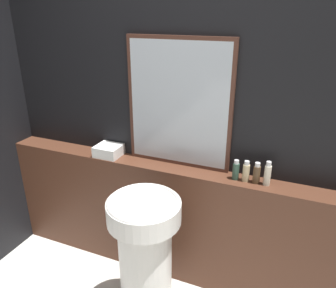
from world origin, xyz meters
TOP-DOWN VIEW (x-y plane):
  - wall_back at (0.00, 1.51)m, footprint 8.00×0.06m
  - vanity_counter at (0.00, 1.39)m, footprint 2.85×0.18m
  - pedestal_sink at (-0.05, 0.93)m, footprint 0.45×0.45m
  - mirror at (-0.04, 1.46)m, footprint 0.74×0.03m
  - towel_stack at (-0.57, 1.39)m, footprint 0.19×0.17m
  - shampoo_bottle at (0.39, 1.39)m, footprint 0.04×0.04m
  - conditioner_bottle at (0.46, 1.39)m, footprint 0.04×0.04m
  - lotion_bottle at (0.53, 1.39)m, footprint 0.05×0.05m
  - body_wash_bottle at (0.59, 1.39)m, footprint 0.04×0.04m

SIDE VIEW (x-z plane):
  - vanity_counter at x=0.00m, z-range 0.00..0.93m
  - pedestal_sink at x=-0.05m, z-range 0.05..0.97m
  - towel_stack at x=-0.57m, z-range 0.93..1.01m
  - shampoo_bottle at x=0.39m, z-range 0.92..1.06m
  - conditioner_bottle at x=0.46m, z-range 0.92..1.06m
  - lotion_bottle at x=0.53m, z-range 0.92..1.06m
  - body_wash_bottle at x=0.59m, z-range 0.92..1.08m
  - wall_back at x=0.00m, z-range 0.00..2.50m
  - mirror at x=-0.04m, z-range 0.93..1.81m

